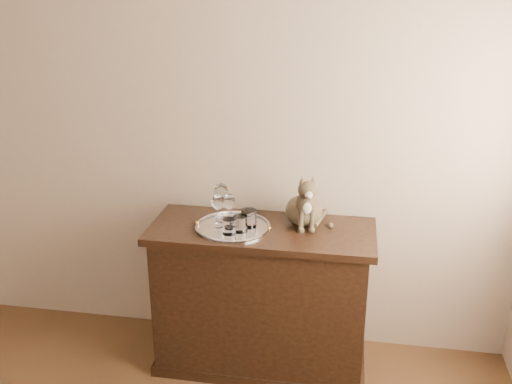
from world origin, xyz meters
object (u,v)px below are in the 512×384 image
tray (233,228)px  tumbler_c (249,218)px  sideboard (262,298)px  tumbler_a (240,224)px  wine_glass_c (218,210)px  wine_glass_d (229,210)px  wine_glass_a (221,202)px  cat (304,197)px  tumbler_b (229,226)px

tray → tumbler_c: tumbler_c is taller
sideboard → tray: tray is taller
tray → tumbler_a: 0.08m
wine_glass_c → sideboard: bearing=7.2°
wine_glass_c → wine_glass_d: 0.06m
wine_glass_a → tumbler_c: bearing=-20.1°
wine_glass_a → tray: bearing=-45.2°
tumbler_a → cat: (0.31, 0.18, 0.10)m
wine_glass_d → tumbler_a: (0.07, -0.06, -0.05)m
wine_glass_d → tumbler_a: 0.11m
wine_glass_c → tumbler_b: 0.13m
wine_glass_d → tumbler_c: 0.11m
wine_glass_a → tumbler_a: (0.13, -0.13, -0.06)m
wine_glass_a → tumbler_b: size_ratio=2.65×
wine_glass_c → tumbler_c: wine_glass_c is taller
tray → tumbler_c: 0.10m
wine_glass_c → tumbler_b: size_ratio=2.22×
tumbler_b → wine_glass_c: bearing=131.8°
tumbler_a → tumbler_b: (-0.05, -0.04, -0.00)m
wine_glass_d → cat: 0.40m
wine_glass_d → tumbler_b: wine_glass_d is taller
cat → wine_glass_c: bearing=-177.0°
wine_glass_c → tumbler_c: 0.17m
wine_glass_a → wine_glass_c: (0.00, -0.08, -0.02)m
tray → wine_glass_c: 0.12m
sideboard → tumbler_c: 0.49m
tumbler_b → wine_glass_a: bearing=115.4°
sideboard → tumbler_a: 0.49m
tumbler_b → tumbler_a: bearing=38.1°
tray → tumbler_b: (0.00, -0.09, 0.04)m
tumbler_c → wine_glass_d: bearing=-176.6°
tray → tumbler_a: tumbler_a is taller
wine_glass_a → tumbler_b: 0.19m
tray → tumbler_b: size_ratio=4.98×
sideboard → cat: 0.62m
wine_glass_c → tumbler_a: (0.13, -0.05, -0.05)m
wine_glass_d → tumbler_a: wine_glass_d is taller
sideboard → wine_glass_c: wine_glass_c is taller
wine_glass_c → cat: size_ratio=0.59×
wine_glass_d → tumbler_c: size_ratio=1.90×
tray → tumbler_a: bearing=-43.0°
sideboard → wine_glass_c: 0.57m
wine_glass_c → cat: cat is taller
tumbler_a → wine_glass_d: bearing=139.5°
tumbler_a → tumbler_b: tumbler_a is taller
wine_glass_c → cat: bearing=16.2°
tumbler_a → tumbler_c: tumbler_c is taller
wine_glass_d → cat: cat is taller
wine_glass_c → tumbler_b: bearing=-48.2°
tray → tumbler_c: size_ratio=4.24×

